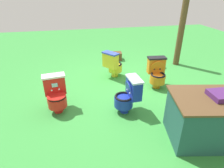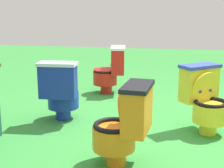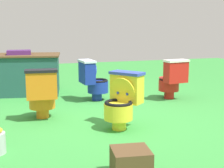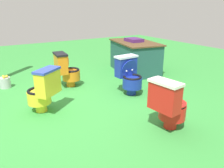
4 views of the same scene
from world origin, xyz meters
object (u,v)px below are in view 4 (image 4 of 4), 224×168
object	(u,v)px
toilet_red	(169,105)
lemon_bucket	(5,82)
toilet_blue	(129,75)
toilet_yellow	(43,90)
toilet_orange	(66,70)
vendor_table	(135,57)

from	to	relation	value
toilet_red	lemon_bucket	size ratio (longest dim) A/B	2.63
toilet_blue	toilet_yellow	xyz separation A→B (m)	(-0.04, -1.63, 0.00)
toilet_orange	toilet_yellow	xyz separation A→B (m)	(0.94, -0.73, 0.00)
toilet_yellow	lemon_bucket	world-z (taller)	toilet_yellow
vendor_table	lemon_bucket	size ratio (longest dim) A/B	5.78
toilet_red	vendor_table	size ratio (longest dim) A/B	0.46
toilet_blue	toilet_yellow	world-z (taller)	same
lemon_bucket	toilet_yellow	bearing A→B (deg)	14.25
toilet_blue	vendor_table	xyz separation A→B (m)	(-1.16, 1.00, 0.02)
toilet_orange	toilet_red	xyz separation A→B (m)	(2.36, 0.56, -0.00)
toilet_orange	toilet_yellow	bearing A→B (deg)	-32.67
vendor_table	toilet_red	bearing A→B (deg)	-27.82
toilet_orange	toilet_blue	size ratio (longest dim) A/B	1.00
lemon_bucket	toilet_orange	bearing A→B (deg)	61.61
lemon_bucket	toilet_red	bearing A→B (deg)	29.60
toilet_blue	lemon_bucket	world-z (taller)	toilet_blue
toilet_yellow	toilet_red	world-z (taller)	same
toilet_yellow	lemon_bucket	size ratio (longest dim) A/B	2.63
vendor_table	lemon_bucket	bearing A→B (deg)	-98.08
toilet_yellow	vendor_table	size ratio (longest dim) A/B	0.46
toilet_blue	toilet_red	distance (m)	1.42
toilet_blue	vendor_table	bearing A→B (deg)	-134.49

